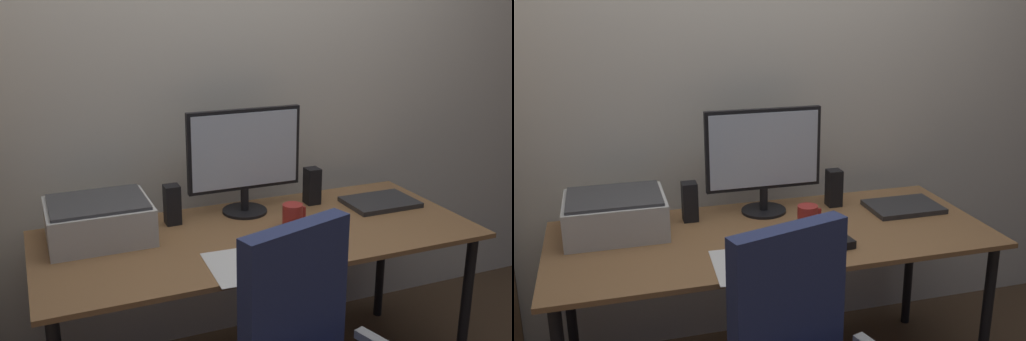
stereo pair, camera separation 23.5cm
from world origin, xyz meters
The scene contains 11 objects.
back_wall centered at (0.00, 0.55, 1.30)m, with size 6.40×0.10×2.60m, color silver.
desk centered at (0.00, 0.00, 0.67)m, with size 1.79×0.76×0.74m.
monitor centered at (0.03, 0.24, 1.01)m, with size 0.51×0.20×0.47m.
keyboard centered at (-0.01, -0.22, 0.75)m, with size 0.29×0.11×0.02m, color silver.
mouse centered at (0.23, -0.20, 0.76)m, with size 0.06×0.10×0.03m, color black.
coffee_mug centered at (0.15, 0.00, 0.79)m, with size 0.10×0.09×0.10m.
laptop centered at (0.65, 0.09, 0.75)m, with size 0.32×0.23×0.02m, color #2D2D30.
speaker_left centered at (-0.30, 0.23, 0.82)m, with size 0.06×0.07×0.17m, color black.
speaker_right centered at (0.36, 0.23, 0.82)m, with size 0.06×0.07×0.17m, color black.
printer centered at (-0.61, 0.18, 0.82)m, with size 0.40×0.34×0.16m.
paper_sheet centered at (-0.19, -0.26, 0.74)m, with size 0.21×0.30×0.00m, color white.
Camera 1 is at (-0.86, -2.06, 1.68)m, focal length 41.28 mm.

